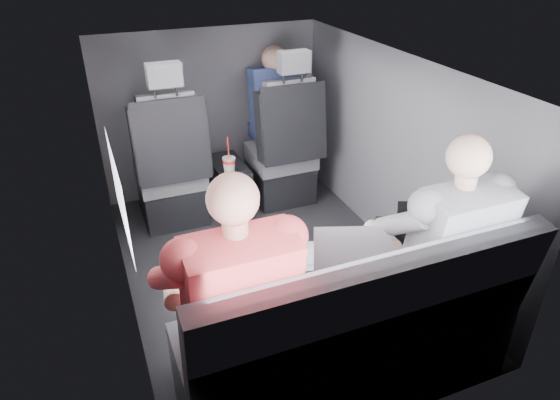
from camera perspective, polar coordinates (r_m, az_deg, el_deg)
name	(u,v)px	position (r m, az deg, el deg)	size (l,w,h in m)	color
floor	(270,268)	(3.38, -1.20, -7.79)	(2.60, 2.60, 0.00)	black
ceiling	(267,67)	(2.80, -1.48, 14.99)	(2.60, 2.60, 0.00)	#B2B2AD
panel_left	(115,206)	(2.87, -18.32, -0.65)	(0.02, 2.60, 1.35)	#56565B
panel_right	(394,156)	(3.42, 12.93, 4.97)	(0.02, 2.60, 1.35)	#56565B
panel_front	(211,113)	(4.18, -7.84, 9.84)	(1.80, 0.02, 1.35)	#56565B
panel_back	(387,314)	(2.07, 12.08, -12.58)	(1.80, 0.02, 1.35)	#56565B
side_window	(119,193)	(2.50, -17.93, 0.77)	(0.02, 0.75, 0.42)	white
seatbelt	(293,115)	(3.71, 1.46, 9.68)	(0.05, 0.01, 0.65)	black
front_seat_left	(171,175)	(3.78, -12.30, 2.81)	(0.52, 0.58, 1.26)	black
front_seat_right	(284,156)	(4.00, 0.41, 5.02)	(0.52, 0.58, 1.26)	black
center_console	(229,186)	(3.99, -5.80, 1.59)	(0.24, 0.48, 0.41)	black
rear_bench	(351,341)	(2.46, 8.07, -15.68)	(1.60, 0.57, 0.92)	#58585C
soda_cup	(229,165)	(3.70, -5.83, 3.99)	(0.10, 0.10, 0.29)	white
laptop_white	(221,282)	(2.26, -6.72, -9.25)	(0.43, 0.46, 0.26)	silver
laptop_silver	(341,255)	(2.43, 7.01, -6.22)	(0.42, 0.43, 0.25)	#B7B7BC
laptop_black	(416,227)	(2.72, 15.33, -2.96)	(0.40, 0.41, 0.24)	black
passenger_rear_left	(231,301)	(2.13, -5.59, -11.40)	(0.54, 0.65, 1.28)	#2E2E33
passenger_rear_right	(434,249)	(2.54, 17.23, -5.34)	(0.53, 0.65, 1.27)	navy
passenger_front_right	(274,105)	(4.11, -0.66, 10.86)	(0.39, 0.39, 0.78)	navy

